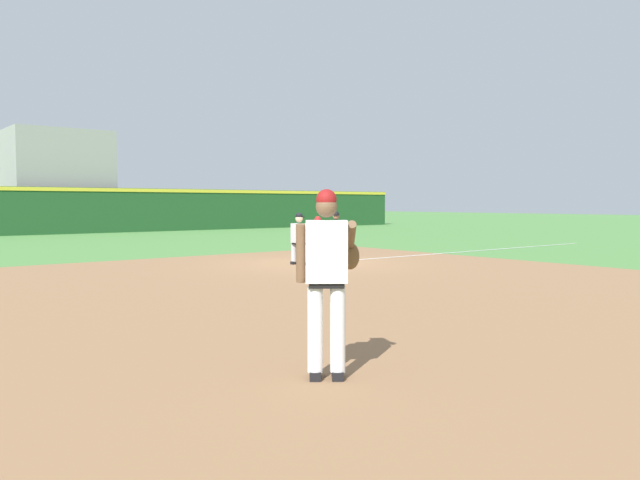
{
  "coord_description": "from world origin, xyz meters",
  "views": [
    {
      "loc": [
        -10.91,
        -14.02,
        1.73
      ],
      "look_at": [
        -5.0,
        -6.55,
        1.16
      ],
      "focal_mm": 35.0,
      "sensor_mm": 36.0,
      "label": 1
    }
  ],
  "objects_px": {
    "baserunner": "(299,237)",
    "umpire": "(336,232)",
    "first_baseman": "(318,237)",
    "first_base_bag": "(315,262)",
    "pitcher": "(328,272)",
    "baseball": "(313,282)"
  },
  "relations": [
    {
      "from": "first_base_bag",
      "to": "umpire",
      "type": "relative_size",
      "value": 0.26
    },
    {
      "from": "first_base_bag",
      "to": "baseball",
      "type": "bearing_deg",
      "value": -128.28
    },
    {
      "from": "baseball",
      "to": "pitcher",
      "type": "distance_m",
      "value": 7.27
    },
    {
      "from": "first_base_bag",
      "to": "pitcher",
      "type": "bearing_deg",
      "value": -127.25
    },
    {
      "from": "baseball",
      "to": "baserunner",
      "type": "relative_size",
      "value": 0.05
    },
    {
      "from": "first_base_bag",
      "to": "pitcher",
      "type": "height_order",
      "value": "pitcher"
    },
    {
      "from": "first_base_bag",
      "to": "baserunner",
      "type": "xyz_separation_m",
      "value": [
        -0.63,
        -0.09,
        0.75
      ]
    },
    {
      "from": "pitcher",
      "to": "baseball",
      "type": "bearing_deg",
      "value": 53.39
    },
    {
      "from": "baserunner",
      "to": "pitcher",
      "type": "bearing_deg",
      "value": -125.0
    },
    {
      "from": "umpire",
      "to": "first_base_bag",
      "type": "bearing_deg",
      "value": -144.38
    },
    {
      "from": "baseball",
      "to": "umpire",
      "type": "relative_size",
      "value": 0.05
    },
    {
      "from": "umpire",
      "to": "baseball",
      "type": "bearing_deg",
      "value": -133.83
    },
    {
      "from": "first_baseman",
      "to": "baserunner",
      "type": "bearing_deg",
      "value": -159.44
    },
    {
      "from": "pitcher",
      "to": "first_baseman",
      "type": "xyz_separation_m",
      "value": [
        7.45,
        9.61,
        -0.33
      ]
    },
    {
      "from": "baseball",
      "to": "baserunner",
      "type": "bearing_deg",
      "value": 57.82
    },
    {
      "from": "baserunner",
      "to": "umpire",
      "type": "xyz_separation_m",
      "value": [
        2.58,
        1.49,
        0.0
      ]
    },
    {
      "from": "baserunner",
      "to": "umpire",
      "type": "relative_size",
      "value": 1.0
    },
    {
      "from": "baserunner",
      "to": "first_baseman",
      "type": "bearing_deg",
      "value": 20.56
    },
    {
      "from": "first_baseman",
      "to": "baserunner",
      "type": "height_order",
      "value": "baserunner"
    },
    {
      "from": "baseball",
      "to": "pitcher",
      "type": "height_order",
      "value": "pitcher"
    },
    {
      "from": "first_base_bag",
      "to": "baseball",
      "type": "xyz_separation_m",
      "value": [
        -2.81,
        -3.56,
        -0.01
      ]
    },
    {
      "from": "first_baseman",
      "to": "umpire",
      "type": "height_order",
      "value": "umpire"
    }
  ]
}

